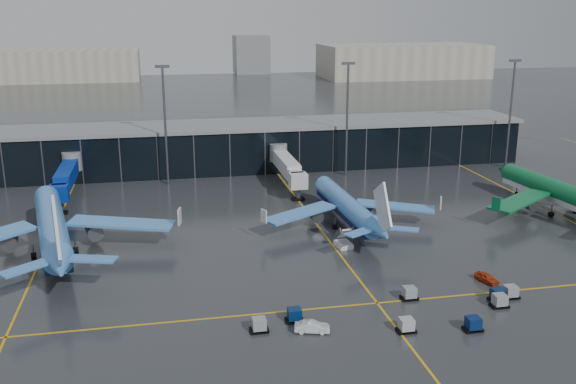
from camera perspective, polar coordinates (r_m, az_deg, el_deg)
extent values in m
plane|color=#282B2D|center=(95.40, -0.79, -6.54)|extent=(600.00, 600.00, 0.00)
cube|color=black|center=(152.83, -5.15, 3.95)|extent=(140.00, 16.00, 10.00)
cube|color=slate|center=(151.84, -5.20, 5.91)|extent=(142.00, 17.00, 0.80)
cylinder|color=#595B60|center=(144.82, -18.66, 2.59)|extent=(4.00, 4.00, 4.00)
cube|color=navy|center=(131.98, -19.29, 0.94)|extent=(3.00, 24.00, 3.00)
cylinder|color=#595B60|center=(125.63, -19.58, -1.29)|extent=(1.00, 1.00, 2.60)
cylinder|color=#595B60|center=(146.00, -0.86, 3.53)|extent=(4.00, 4.00, 4.00)
cube|color=silver|center=(133.28, 0.22, 1.99)|extent=(3.00, 24.00, 3.00)
cylinder|color=#595B60|center=(126.99, 0.90, -0.17)|extent=(1.00, 1.00, 2.60)
cylinder|color=#595B60|center=(138.76, -10.85, 5.67)|extent=(0.50, 0.50, 25.00)
cube|color=#595B60|center=(137.15, -11.13, 10.90)|extent=(3.00, 0.40, 0.60)
cylinder|color=#595B60|center=(144.78, 5.27, 6.31)|extent=(0.50, 0.50, 25.00)
cube|color=#595B60|center=(143.24, 5.40, 11.32)|extent=(3.00, 0.40, 0.60)
cylinder|color=#595B60|center=(160.84, 19.14, 6.45)|extent=(0.50, 0.50, 25.00)
cube|color=#595B60|center=(159.45, 19.56, 10.95)|extent=(3.00, 0.40, 0.60)
cube|color=#B2AD99|center=(373.54, 10.12, 11.41)|extent=(90.00, 42.00, 18.00)
cube|color=#B2AD99|center=(370.37, -18.58, 10.65)|extent=(70.00, 38.00, 16.00)
cube|color=#B2AD99|center=(391.60, -3.30, 12.11)|extent=(20.00, 20.00, 22.00)
cube|color=gold|center=(114.24, -20.32, -3.72)|extent=(0.30, 120.00, 0.02)
cube|color=gold|center=(115.74, 2.23, -2.45)|extent=(0.30, 120.00, 0.02)
cube|color=gold|center=(133.38, 21.37, -1.08)|extent=(0.30, 120.00, 0.02)
cube|color=gold|center=(84.57, 7.92, -9.75)|extent=(220.00, 0.30, 0.02)
cube|color=black|center=(86.21, 10.72, -9.24)|extent=(2.20, 1.50, 0.36)
cube|color=gray|center=(85.89, 10.75, -8.77)|extent=(1.60, 1.50, 1.50)
cube|color=black|center=(88.56, 18.10, -9.08)|extent=(2.20, 1.50, 0.36)
cube|color=#041B3E|center=(88.25, 18.14, -8.63)|extent=(1.60, 1.50, 1.50)
cube|color=black|center=(89.95, 19.14, -8.78)|extent=(2.20, 1.50, 0.36)
cube|color=gray|center=(89.65, 19.18, -8.33)|extent=(1.60, 1.50, 1.50)
cube|color=black|center=(86.97, 18.26, -9.57)|extent=(2.20, 1.50, 0.36)
cube|color=gray|center=(86.65, 18.31, -9.11)|extent=(1.60, 1.50, 1.50)
cube|color=black|center=(79.17, 0.57, -11.32)|extent=(2.20, 1.50, 0.36)
cube|color=#051E46|center=(78.82, 0.57, -10.82)|extent=(1.60, 1.50, 1.50)
cube|color=black|center=(78.11, 10.45, -12.00)|extent=(2.20, 1.50, 0.36)
cube|color=#9C9FA4|center=(77.75, 10.48, -11.50)|extent=(1.60, 1.50, 1.50)
cube|color=black|center=(76.99, -2.58, -12.17)|extent=(2.20, 1.50, 0.36)
cube|color=gray|center=(76.63, -2.58, -11.66)|extent=(1.60, 1.50, 1.50)
cube|color=black|center=(80.14, 16.10, -11.64)|extent=(2.20, 1.50, 0.36)
cube|color=#051847|center=(79.79, 16.14, -11.15)|extent=(1.60, 1.50, 1.50)
cube|color=silver|center=(102.76, 4.96, -4.68)|extent=(2.53, 3.42, 0.80)
cube|color=silver|center=(102.11, 4.98, -3.68)|extent=(1.89, 2.99, 2.29)
imported|color=#A72D0C|center=(93.72, 17.25, -7.30)|extent=(2.58, 3.99, 1.26)
imported|color=silver|center=(76.61, 2.15, -11.89)|extent=(4.36, 2.41, 1.36)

